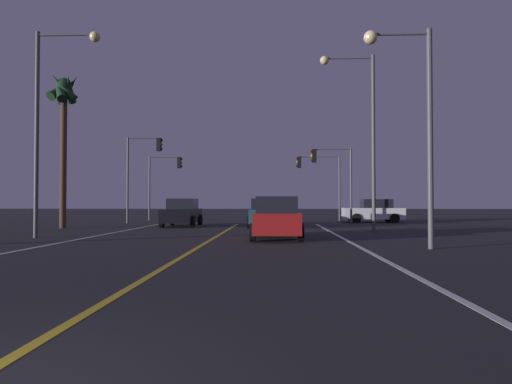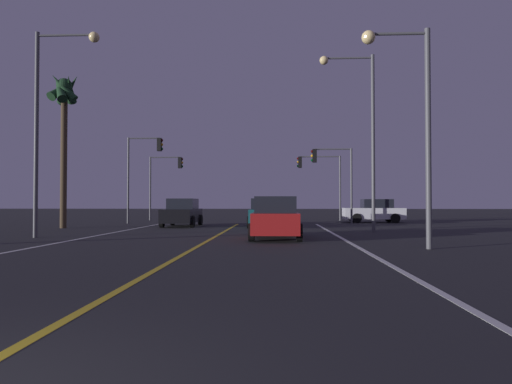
{
  "view_description": "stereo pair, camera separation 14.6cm",
  "coord_description": "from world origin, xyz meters",
  "px_view_note": "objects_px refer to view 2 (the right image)",
  "views": [
    {
      "loc": [
        2.49,
        -2.63,
        1.47
      ],
      "look_at": [
        1.39,
        24.49,
        2.09
      ],
      "focal_mm": 31.75,
      "sensor_mm": 36.0,
      "label": 1
    },
    {
      "loc": [
        2.63,
        -2.63,
        1.47
      ],
      "look_at": [
        1.39,
        24.49,
        2.09
      ],
      "focal_mm": 31.75,
      "sensor_mm": 36.0,
      "label": 2
    }
  ],
  "objects_px": {
    "traffic_light_near_left": "(144,161)",
    "palm_tree_left_mid": "(64,103)",
    "street_lamp_right_near": "(411,106)",
    "street_lamp_right_far": "(361,120)",
    "car_oncoming": "(182,213)",
    "car_ahead_far": "(266,213)",
    "traffic_light_near_right": "(332,168)",
    "car_lead_same_lane": "(275,218)",
    "street_lamp_left_mid": "(51,107)",
    "car_crossing_side": "(374,211)",
    "traffic_light_far_left": "(166,173)",
    "traffic_light_far_right": "(319,172)"
  },
  "relations": [
    {
      "from": "street_lamp_right_far",
      "to": "palm_tree_left_mid",
      "type": "bearing_deg",
      "value": -9.07
    },
    {
      "from": "car_oncoming",
      "to": "car_crossing_side",
      "type": "distance_m",
      "value": 14.19
    },
    {
      "from": "traffic_light_far_right",
      "to": "traffic_light_near_right",
      "type": "bearing_deg",
      "value": 93.8
    },
    {
      "from": "traffic_light_near_left",
      "to": "street_lamp_left_mid",
      "type": "xyz_separation_m",
      "value": [
        -0.2,
        -12.6,
        1.09
      ]
    },
    {
      "from": "car_crossing_side",
      "to": "traffic_light_far_left",
      "type": "bearing_deg",
      "value": -10.88
    },
    {
      "from": "traffic_light_far_left",
      "to": "street_lamp_right_near",
      "type": "distance_m",
      "value": 25.74
    },
    {
      "from": "traffic_light_far_right",
      "to": "street_lamp_right_near",
      "type": "relative_size",
      "value": 0.74
    },
    {
      "from": "car_crossing_side",
      "to": "traffic_light_near_right",
      "type": "bearing_deg",
      "value": 35.45
    },
    {
      "from": "car_oncoming",
      "to": "traffic_light_near_right",
      "type": "distance_m",
      "value": 10.6
    },
    {
      "from": "traffic_light_near_left",
      "to": "traffic_light_far_right",
      "type": "height_order",
      "value": "traffic_light_near_left"
    },
    {
      "from": "traffic_light_far_right",
      "to": "traffic_light_far_left",
      "type": "xyz_separation_m",
      "value": [
        -12.42,
        0.0,
        -0.04
      ]
    },
    {
      "from": "car_oncoming",
      "to": "street_lamp_left_mid",
      "type": "relative_size",
      "value": 0.5
    },
    {
      "from": "traffic_light_near_left",
      "to": "street_lamp_right_far",
      "type": "xyz_separation_m",
      "value": [
        13.44,
        -8.36,
        1.21
      ]
    },
    {
      "from": "car_crossing_side",
      "to": "car_lead_same_lane",
      "type": "relative_size",
      "value": 1.0
    },
    {
      "from": "street_lamp_right_near",
      "to": "street_lamp_right_far",
      "type": "relative_size",
      "value": 0.79
    },
    {
      "from": "traffic_light_near_left",
      "to": "street_lamp_right_near",
      "type": "height_order",
      "value": "street_lamp_right_near"
    },
    {
      "from": "car_ahead_far",
      "to": "palm_tree_left_mid",
      "type": "height_order",
      "value": "palm_tree_left_mid"
    },
    {
      "from": "car_lead_same_lane",
      "to": "palm_tree_left_mid",
      "type": "height_order",
      "value": "palm_tree_left_mid"
    },
    {
      "from": "traffic_light_far_left",
      "to": "palm_tree_left_mid",
      "type": "distance_m",
      "value": 12.13
    },
    {
      "from": "car_ahead_far",
      "to": "street_lamp_right_near",
      "type": "height_order",
      "value": "street_lamp_right_near"
    },
    {
      "from": "street_lamp_left_mid",
      "to": "car_oncoming",
      "type": "bearing_deg",
      "value": 68.23
    },
    {
      "from": "traffic_light_near_left",
      "to": "palm_tree_left_mid",
      "type": "bearing_deg",
      "value": -117.06
    },
    {
      "from": "car_oncoming",
      "to": "traffic_light_near_right",
      "type": "relative_size",
      "value": 0.83
    },
    {
      "from": "car_lead_same_lane",
      "to": "traffic_light_far_left",
      "type": "height_order",
      "value": "traffic_light_far_left"
    },
    {
      "from": "car_oncoming",
      "to": "traffic_light_near_left",
      "type": "xyz_separation_m",
      "value": [
        -3.44,
        3.48,
        3.55
      ]
    },
    {
      "from": "car_oncoming",
      "to": "car_crossing_side",
      "type": "bearing_deg",
      "value": 114.45
    },
    {
      "from": "car_ahead_far",
      "to": "traffic_light_near_right",
      "type": "distance_m",
      "value": 6.72
    },
    {
      "from": "traffic_light_near_right",
      "to": "palm_tree_left_mid",
      "type": "distance_m",
      "value": 17.26
    },
    {
      "from": "car_ahead_far",
      "to": "street_lamp_left_mid",
      "type": "bearing_deg",
      "value": 134.18
    },
    {
      "from": "car_lead_same_lane",
      "to": "car_oncoming",
      "type": "bearing_deg",
      "value": 31.89
    },
    {
      "from": "traffic_light_far_right",
      "to": "street_lamp_right_far",
      "type": "relative_size",
      "value": 0.59
    },
    {
      "from": "car_ahead_far",
      "to": "palm_tree_left_mid",
      "type": "distance_m",
      "value": 13.24
    },
    {
      "from": "car_ahead_far",
      "to": "traffic_light_near_right",
      "type": "xyz_separation_m",
      "value": [
        4.42,
        4.07,
        3.01
      ]
    },
    {
      "from": "car_oncoming",
      "to": "street_lamp_left_mid",
      "type": "distance_m",
      "value": 10.87
    },
    {
      "from": "traffic_light_near_right",
      "to": "traffic_light_far_right",
      "type": "height_order",
      "value": "traffic_light_far_right"
    },
    {
      "from": "traffic_light_near_right",
      "to": "street_lamp_right_far",
      "type": "distance_m",
      "value": 8.55
    },
    {
      "from": "traffic_light_far_right",
      "to": "street_lamp_right_far",
      "type": "xyz_separation_m",
      "value": [
        0.81,
        -13.86,
        1.68
      ]
    },
    {
      "from": "traffic_light_near_right",
      "to": "traffic_light_near_left",
      "type": "height_order",
      "value": "traffic_light_near_left"
    },
    {
      "from": "car_ahead_far",
      "to": "street_lamp_right_far",
      "type": "xyz_separation_m",
      "value": [
        4.87,
        -4.28,
        4.76
      ]
    },
    {
      "from": "traffic_light_far_right",
      "to": "traffic_light_far_left",
      "type": "relative_size",
      "value": 1.0
    },
    {
      "from": "street_lamp_right_near",
      "to": "traffic_light_far_right",
      "type": "bearing_deg",
      "value": -87.72
    },
    {
      "from": "car_lead_same_lane",
      "to": "street_lamp_right_far",
      "type": "bearing_deg",
      "value": -44.3
    },
    {
      "from": "car_crossing_side",
      "to": "street_lamp_right_far",
      "type": "height_order",
      "value": "street_lamp_right_far"
    },
    {
      "from": "car_ahead_far",
      "to": "traffic_light_near_right",
      "type": "bearing_deg",
      "value": -47.33
    },
    {
      "from": "car_lead_same_lane",
      "to": "traffic_light_far_left",
      "type": "xyz_separation_m",
      "value": [
        -8.98,
        18.21,
        3.04
      ]
    },
    {
      "from": "traffic_light_far_left",
      "to": "street_lamp_left_mid",
      "type": "bearing_deg",
      "value": -91.29
    },
    {
      "from": "traffic_light_far_left",
      "to": "street_lamp_right_far",
      "type": "height_order",
      "value": "street_lamp_right_far"
    },
    {
      "from": "traffic_light_far_right",
      "to": "traffic_light_far_left",
      "type": "height_order",
      "value": "traffic_light_far_left"
    },
    {
      "from": "car_oncoming",
      "to": "car_ahead_far",
      "type": "bearing_deg",
      "value": 83.36
    },
    {
      "from": "street_lamp_right_far",
      "to": "street_lamp_right_near",
      "type": "bearing_deg",
      "value": 90.45
    }
  ]
}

